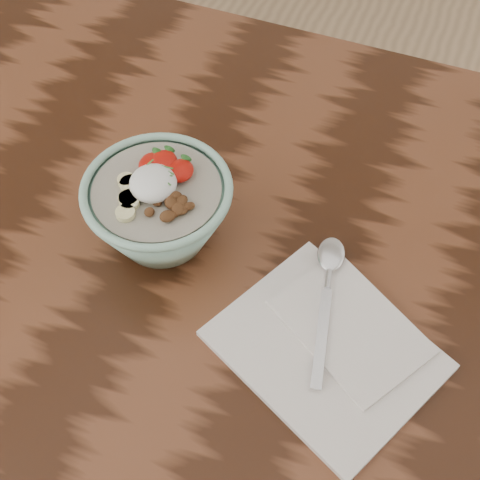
% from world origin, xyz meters
% --- Properties ---
extents(table, '(1.60, 0.90, 0.75)m').
position_xyz_m(table, '(0.00, 0.00, 0.66)').
color(table, black).
rests_on(table, ground).
extents(breakfast_bowl, '(0.18, 0.18, 0.12)m').
position_xyz_m(breakfast_bowl, '(-0.19, -0.01, 0.81)').
color(breakfast_bowl, '#93C6AF').
rests_on(breakfast_bowl, table).
extents(napkin, '(0.29, 0.27, 0.01)m').
position_xyz_m(napkin, '(0.05, -0.08, 0.76)').
color(napkin, white).
rests_on(napkin, table).
extents(spoon, '(0.06, 0.20, 0.01)m').
position_xyz_m(spoon, '(0.02, -0.00, 0.77)').
color(spoon, silver).
rests_on(spoon, napkin).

